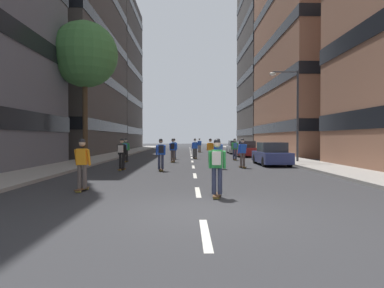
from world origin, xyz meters
The scene contains 26 objects.
ground_plane centered at (0.00, 26.11, 0.00)m, with size 156.65×156.65×0.00m, color #333335.
sidewalk_left centered at (-7.81, 29.37, 0.07)m, with size 2.78×71.80×0.14m, color #9E9991.
sidewalk_right centered at (7.81, 29.37, 0.07)m, with size 2.78×71.80×0.14m, color #9E9991.
lane_markings centered at (0.00, 28.00, 0.00)m, with size 0.16×62.20×0.01m.
building_left_mid centered at (-17.04, 31.16, 15.48)m, with size 15.79×20.87×30.78m.
building_left_far centered at (-17.04, 50.31, 12.64)m, with size 15.79×16.81×25.10m.
building_right_mid centered at (17.04, 31.16, 12.39)m, with size 15.79×20.31×24.60m.
building_right_far centered at (17.04, 50.31, 18.71)m, with size 15.79×16.99×37.23m.
parked_car_near centered at (5.22, 14.39, 0.70)m, with size 1.82×4.40×1.52m.
parked_car_mid centered at (5.22, 24.84, 0.70)m, with size 1.82×4.40×1.52m.
parked_car_far centered at (5.22, 31.19, 0.70)m, with size 1.82×4.40×1.52m.
street_tree_near centered at (-7.81, 16.70, 7.83)m, with size 4.74×4.74×10.10m.
streetlamp_right centered at (7.17, 16.19, 4.14)m, with size 2.13×0.30×6.50m.
skater_0 centered at (-5.00, 17.42, 1.02)m, with size 0.54×0.91×1.78m.
skater_1 centered at (1.46, 11.75, 1.02)m, with size 0.56×0.92×1.78m.
skater_2 centered at (0.27, 21.48, 0.98)m, with size 0.57×0.92×1.78m.
skater_3 centered at (-4.04, 10.85, 1.02)m, with size 0.56×0.92×1.78m.
skater_4 centered at (2.95, 12.25, 0.98)m, with size 0.57×0.92×1.78m.
skater_5 centered at (3.46, 19.41, 1.02)m, with size 0.54×0.91×1.78m.
skater_6 centered at (-1.46, 17.14, 1.02)m, with size 0.56×0.92×1.78m.
skater_7 centered at (-1.53, 20.86, 1.02)m, with size 0.56×0.92×1.78m.
skater_8 centered at (-3.92, 3.25, 0.98)m, with size 0.55×0.92×1.78m.
skater_9 centered at (1.12, 35.25, 0.98)m, with size 0.57×0.92×1.78m.
skater_10 centered at (0.55, 1.97, 1.02)m, with size 0.56×0.92×1.78m.
skater_11 centered at (1.34, 17.30, 0.98)m, with size 0.54×0.91×1.78m.
skater_12 centered at (-1.82, 10.40, 1.02)m, with size 0.56×0.92×1.78m.
Camera 1 is at (-0.32, -8.41, 1.80)m, focal length 32.21 mm.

